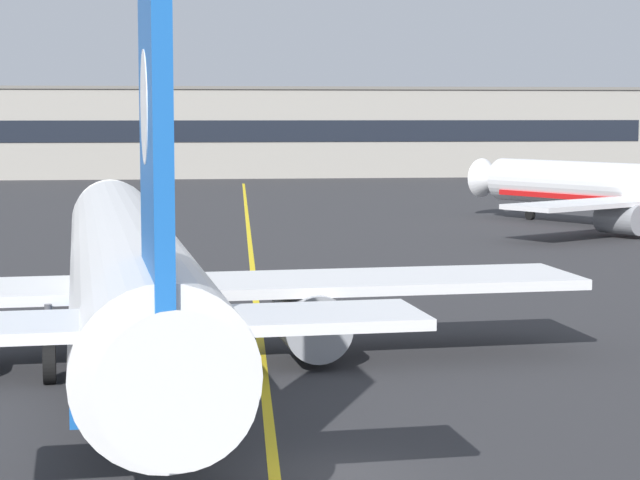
{
  "coord_description": "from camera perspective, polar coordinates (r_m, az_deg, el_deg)",
  "views": [
    {
      "loc": [
        -3.68,
        -28.15,
        8.66
      ],
      "look_at": [
        0.96,
        11.23,
        4.49
      ],
      "focal_mm": 68.28,
      "sensor_mm": 36.0,
      "label": 1
    }
  ],
  "objects": [
    {
      "name": "airliner_foreground",
      "position": [
        41.45,
        -9.0,
        -1.4
      ],
      "size": [
        32.28,
        41.53,
        11.65
      ],
      "color": "white",
      "rests_on": "ground"
    },
    {
      "name": "terminal_building",
      "position": [
        164.68,
        -6.63,
        5.05
      ],
      "size": [
        128.99,
        12.4,
        12.02
      ],
      "color": "#9E998E",
      "rests_on": "ground"
    },
    {
      "name": "taxiway_centreline",
      "position": [
        58.91,
        -3.06,
        -2.45
      ],
      "size": [
        9.01,
        179.8,
        0.01
      ],
      "primitive_type": "cube",
      "rotation": [
        0.0,
        0.0,
        -0.05
      ],
      "color": "yellow",
      "rests_on": "ground"
    },
    {
      "name": "ground_plane",
      "position": [
        29.68,
        0.71,
        -10.96
      ],
      "size": [
        400.0,
        400.0,
        0.0
      ],
      "primitive_type": "plane",
      "color": "#2D2D30"
    },
    {
      "name": "safety_cone_by_nose_gear",
      "position": [
        58.3,
        -8.47,
        -2.34
      ],
      "size": [
        0.44,
        0.44,
        0.55
      ],
      "color": "orange",
      "rests_on": "ground"
    }
  ]
}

